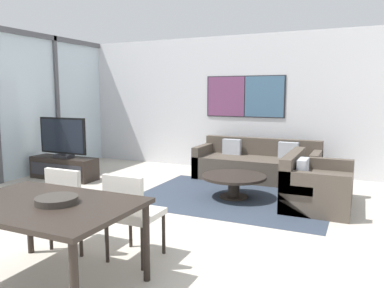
{
  "coord_description": "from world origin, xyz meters",
  "views": [
    {
      "loc": [
        2.35,
        -1.62,
        1.62
      ],
      "look_at": [
        0.3,
        2.86,
        0.95
      ],
      "focal_mm": 35.0,
      "sensor_mm": 36.0,
      "label": 1
    }
  ],
  "objects_px": {
    "tv_console": "(64,168)",
    "dining_table": "(45,211)",
    "sofa_side": "(313,187)",
    "television": "(63,138)",
    "dining_chair_centre": "(131,210)",
    "fruit_bowl": "(57,200)",
    "sofa_main": "(257,165)",
    "dining_chair_left": "(73,201)",
    "coffee_table": "(234,181)"
  },
  "relations": [
    {
      "from": "television",
      "to": "tv_console",
      "type": "bearing_deg",
      "value": -90.0
    },
    {
      "from": "tv_console",
      "to": "sofa_main",
      "type": "bearing_deg",
      "value": 24.46
    },
    {
      "from": "tv_console",
      "to": "sofa_side",
      "type": "bearing_deg",
      "value": 2.94
    },
    {
      "from": "sofa_side",
      "to": "dining_chair_centre",
      "type": "relative_size",
      "value": 1.56
    },
    {
      "from": "sofa_side",
      "to": "dining_chair_centre",
      "type": "bearing_deg",
      "value": 152.7
    },
    {
      "from": "coffee_table",
      "to": "dining_chair_left",
      "type": "height_order",
      "value": "dining_chair_left"
    },
    {
      "from": "tv_console",
      "to": "dining_table",
      "type": "distance_m",
      "value": 4.22
    },
    {
      "from": "sofa_main",
      "to": "dining_chair_left",
      "type": "height_order",
      "value": "dining_chair_left"
    },
    {
      "from": "coffee_table",
      "to": "dining_chair_centre",
      "type": "distance_m",
      "value": 2.55
    },
    {
      "from": "fruit_bowl",
      "to": "sofa_main",
      "type": "bearing_deg",
      "value": 84.43
    },
    {
      "from": "coffee_table",
      "to": "dining_table",
      "type": "relative_size",
      "value": 0.66
    },
    {
      "from": "dining_chair_left",
      "to": "fruit_bowl",
      "type": "height_order",
      "value": "dining_chair_left"
    },
    {
      "from": "sofa_side",
      "to": "fruit_bowl",
      "type": "height_order",
      "value": "fruit_bowl"
    },
    {
      "from": "sofa_main",
      "to": "dining_table",
      "type": "relative_size",
      "value": 1.51
    },
    {
      "from": "dining_chair_centre",
      "to": "fruit_bowl",
      "type": "bearing_deg",
      "value": -109.77
    },
    {
      "from": "sofa_side",
      "to": "dining_table",
      "type": "height_order",
      "value": "sofa_side"
    },
    {
      "from": "sofa_main",
      "to": "dining_table",
      "type": "distance_m",
      "value": 4.71
    },
    {
      "from": "sofa_main",
      "to": "sofa_side",
      "type": "xyz_separation_m",
      "value": [
        1.17,
        -1.29,
        0.0
      ]
    },
    {
      "from": "coffee_table",
      "to": "fruit_bowl",
      "type": "bearing_deg",
      "value": -97.99
    },
    {
      "from": "television",
      "to": "dining_table",
      "type": "bearing_deg",
      "value": -48.44
    },
    {
      "from": "television",
      "to": "dining_chair_left",
      "type": "bearing_deg",
      "value": -45.02
    },
    {
      "from": "dining_chair_centre",
      "to": "coffee_table",
      "type": "bearing_deg",
      "value": 85.42
    },
    {
      "from": "television",
      "to": "sofa_side",
      "type": "xyz_separation_m",
      "value": [
        4.51,
        0.23,
        -0.52
      ]
    },
    {
      "from": "television",
      "to": "dining_table",
      "type": "height_order",
      "value": "television"
    },
    {
      "from": "fruit_bowl",
      "to": "dining_chair_left",
      "type": "bearing_deg",
      "value": 124.14
    },
    {
      "from": "sofa_side",
      "to": "dining_chair_left",
      "type": "height_order",
      "value": "dining_chair_left"
    },
    {
      "from": "dining_chair_left",
      "to": "television",
      "type": "bearing_deg",
      "value": 134.98
    },
    {
      "from": "television",
      "to": "sofa_main",
      "type": "height_order",
      "value": "television"
    },
    {
      "from": "coffee_table",
      "to": "dining_chair_left",
      "type": "relative_size",
      "value": 1.15
    },
    {
      "from": "dining_table",
      "to": "fruit_bowl",
      "type": "height_order",
      "value": "fruit_bowl"
    },
    {
      "from": "sofa_side",
      "to": "coffee_table",
      "type": "bearing_deg",
      "value": 96.21
    },
    {
      "from": "television",
      "to": "coffee_table",
      "type": "relative_size",
      "value": 1.07
    },
    {
      "from": "sofa_main",
      "to": "dining_chair_left",
      "type": "relative_size",
      "value": 2.62
    },
    {
      "from": "fruit_bowl",
      "to": "sofa_side",
      "type": "bearing_deg",
      "value": 64.19
    },
    {
      "from": "coffee_table",
      "to": "dining_chair_left",
      "type": "xyz_separation_m",
      "value": [
        -0.92,
        -2.53,
        0.24
      ]
    },
    {
      "from": "dining_chair_left",
      "to": "fruit_bowl",
      "type": "bearing_deg",
      "value": -55.86
    },
    {
      "from": "television",
      "to": "dining_chair_centre",
      "type": "distance_m",
      "value": 3.98
    },
    {
      "from": "tv_console",
      "to": "coffee_table",
      "type": "height_order",
      "value": "tv_console"
    },
    {
      "from": "sofa_side",
      "to": "fruit_bowl",
      "type": "relative_size",
      "value": 3.99
    },
    {
      "from": "dining_chair_left",
      "to": "fruit_bowl",
      "type": "distance_m",
      "value": 0.87
    },
    {
      "from": "dining_chair_left",
      "to": "fruit_bowl",
      "type": "relative_size",
      "value": 2.55
    },
    {
      "from": "sofa_main",
      "to": "fruit_bowl",
      "type": "height_order",
      "value": "fruit_bowl"
    },
    {
      "from": "coffee_table",
      "to": "dining_table",
      "type": "height_order",
      "value": "dining_table"
    },
    {
      "from": "tv_console",
      "to": "sofa_side",
      "type": "height_order",
      "value": "sofa_side"
    },
    {
      "from": "dining_table",
      "to": "dining_chair_centre",
      "type": "distance_m",
      "value": 0.82
    },
    {
      "from": "tv_console",
      "to": "fruit_bowl",
      "type": "height_order",
      "value": "fruit_bowl"
    },
    {
      "from": "tv_console",
      "to": "coffee_table",
      "type": "relative_size",
      "value": 1.33
    },
    {
      "from": "sofa_main",
      "to": "tv_console",
      "type": "bearing_deg",
      "value": -155.54
    },
    {
      "from": "tv_console",
      "to": "dining_chair_left",
      "type": "bearing_deg",
      "value": -45.01
    },
    {
      "from": "tv_console",
      "to": "coffee_table",
      "type": "xyz_separation_m",
      "value": [
        3.35,
        0.1,
        0.06
      ]
    }
  ]
}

